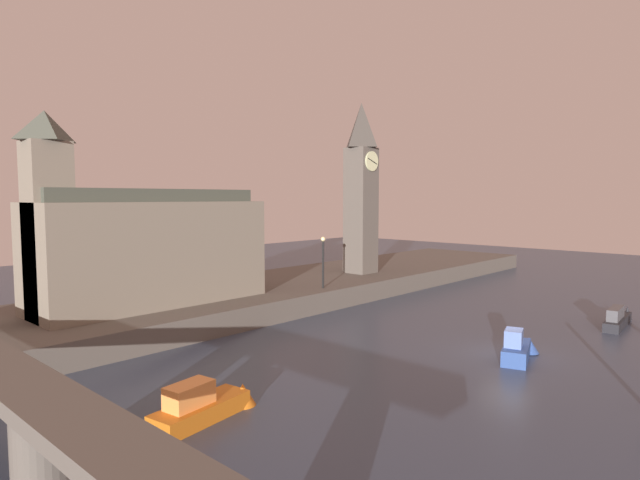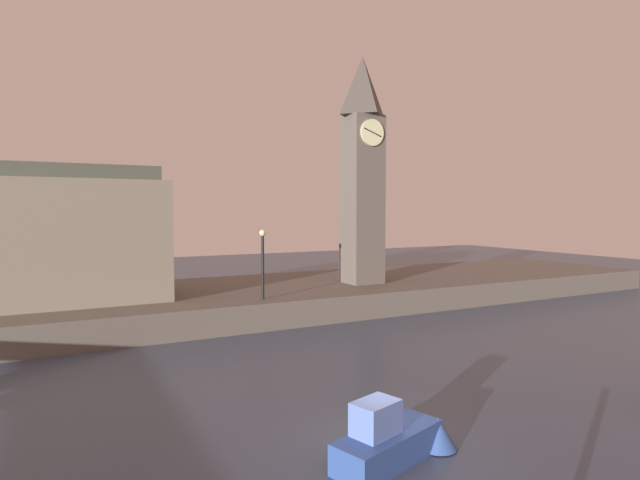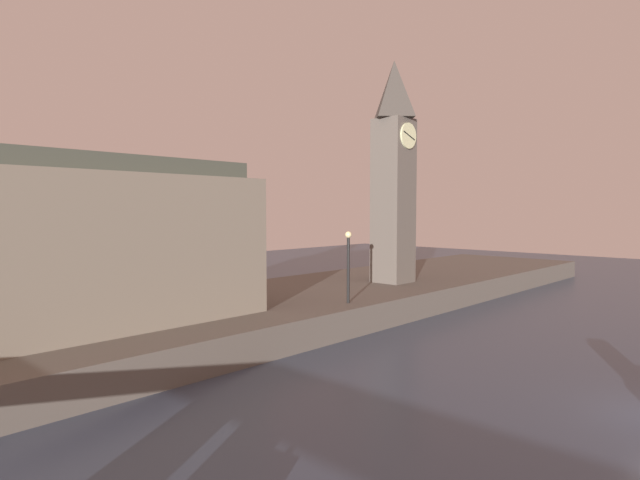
{
  "view_description": "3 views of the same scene",
  "coord_description": "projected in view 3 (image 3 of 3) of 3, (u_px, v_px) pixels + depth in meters",
  "views": [
    {
      "loc": [
        -26.59,
        -11.29,
        8.31
      ],
      "look_at": [
        1.05,
        14.34,
        5.26
      ],
      "focal_mm": 29.71,
      "sensor_mm": 36.0,
      "label": 1
    },
    {
      "loc": [
        -7.85,
        -11.3,
        6.47
      ],
      "look_at": [
        6.39,
        16.0,
        4.66
      ],
      "focal_mm": 29.05,
      "sensor_mm": 36.0,
      "label": 2
    },
    {
      "loc": [
        -18.89,
        -2.75,
        6.54
      ],
      "look_at": [
        2.13,
        17.12,
        4.85
      ],
      "focal_mm": 29.36,
      "sensor_mm": 36.0,
      "label": 3
    }
  ],
  "objects": [
    {
      "name": "far_embankment",
      "position": [
        257.0,
        312.0,
        29.64
      ],
      "size": [
        70.0,
        12.0,
        1.5
      ],
      "primitive_type": "cube",
      "color": "#5B544C",
      "rests_on": "ground"
    },
    {
      "name": "clock_tower",
      "position": [
        393.0,
        168.0,
        35.91
      ],
      "size": [
        2.51,
        2.54,
        15.16
      ],
      "color": "#5B544C",
      "rests_on": "far_embankment"
    },
    {
      "name": "parliament_hall",
      "position": [
        83.0,
        241.0,
        21.78
      ],
      "size": [
        14.62,
        5.1,
        11.5
      ],
      "color": "slate",
      "rests_on": "far_embankment"
    },
    {
      "name": "streetlamp",
      "position": [
        348.0,
        258.0,
        28.07
      ],
      "size": [
        0.36,
        0.36,
        3.87
      ],
      "color": "black",
      "rests_on": "far_embankment"
    }
  ]
}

